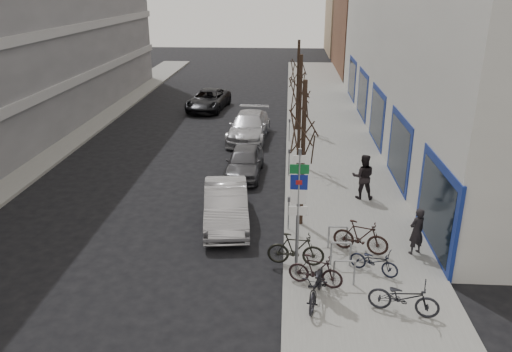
# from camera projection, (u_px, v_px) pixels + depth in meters

# --- Properties ---
(ground) EXTENTS (120.00, 120.00, 0.00)m
(ground) POSITION_uv_depth(u_px,v_px,m) (219.00, 275.00, 15.56)
(ground) COLOR black
(ground) RESTS_ON ground
(sidewalk_east) EXTENTS (5.00, 70.00, 0.15)m
(sidewalk_east) POSITION_uv_depth(u_px,v_px,m) (336.00, 167.00, 24.58)
(sidewalk_east) COLOR slate
(sidewalk_east) RESTS_ON ground
(sidewalk_west) EXTENTS (3.00, 70.00, 0.15)m
(sidewalk_west) POSITION_uv_depth(u_px,v_px,m) (32.00, 160.00, 25.51)
(sidewalk_west) COLOR slate
(sidewalk_west) RESTS_ON ground
(brick_building_far) EXTENTS (12.00, 14.00, 8.00)m
(brick_building_far) POSITION_uv_depth(u_px,v_px,m) (398.00, 32.00, 50.60)
(brick_building_far) COLOR brown
(brick_building_far) RESTS_ON ground
(tan_building_far) EXTENTS (13.00, 12.00, 9.00)m
(tan_building_far) POSITION_uv_depth(u_px,v_px,m) (379.00, 18.00, 64.36)
(tan_building_far) COLOR #937A5B
(tan_building_far) RESTS_ON ground
(highway_sign_pole) EXTENTS (0.55, 0.10, 4.20)m
(highway_sign_pole) POSITION_uv_depth(u_px,v_px,m) (298.00, 206.00, 14.53)
(highway_sign_pole) COLOR gray
(highway_sign_pole) RESTS_ON ground
(bike_rack) EXTENTS (0.66, 2.26, 0.83)m
(bike_rack) POSITION_uv_depth(u_px,v_px,m) (341.00, 251.00, 15.66)
(bike_rack) COLOR gray
(bike_rack) RESTS_ON sidewalk_east
(tree_near) EXTENTS (1.80, 1.80, 5.50)m
(tree_near) POSITION_uv_depth(u_px,v_px,m) (304.00, 120.00, 17.19)
(tree_near) COLOR black
(tree_near) RESTS_ON ground
(tree_mid) EXTENTS (1.80, 1.80, 5.50)m
(tree_mid) POSITION_uv_depth(u_px,v_px,m) (300.00, 85.00, 23.25)
(tree_mid) COLOR black
(tree_mid) RESTS_ON ground
(tree_far) EXTENTS (1.80, 1.80, 5.50)m
(tree_far) POSITION_uv_depth(u_px,v_px,m) (298.00, 64.00, 29.30)
(tree_far) COLOR black
(tree_far) RESTS_ON ground
(meter_front) EXTENTS (0.10, 0.08, 1.27)m
(meter_front) POSITION_uv_depth(u_px,v_px,m) (289.00, 210.00, 17.90)
(meter_front) COLOR gray
(meter_front) RESTS_ON sidewalk_east
(meter_mid) EXTENTS (0.10, 0.08, 1.27)m
(meter_mid) POSITION_uv_depth(u_px,v_px,m) (289.00, 160.00, 23.02)
(meter_mid) COLOR gray
(meter_mid) RESTS_ON sidewalk_east
(meter_back) EXTENTS (0.10, 0.08, 1.27)m
(meter_back) POSITION_uv_depth(u_px,v_px,m) (289.00, 128.00, 28.14)
(meter_back) COLOR gray
(meter_back) RESTS_ON sidewalk_east
(bike_near_left) EXTENTS (0.99, 2.03, 1.19)m
(bike_near_left) POSITION_uv_depth(u_px,v_px,m) (317.00, 283.00, 13.83)
(bike_near_left) COLOR black
(bike_near_left) RESTS_ON sidewalk_east
(bike_near_right) EXTENTS (1.73, 0.95, 1.01)m
(bike_near_right) POSITION_uv_depth(u_px,v_px,m) (316.00, 270.00, 14.61)
(bike_near_right) COLOR black
(bike_near_right) RESTS_ON sidewalk_east
(bike_mid_curb) EXTENTS (1.58, 1.16, 0.95)m
(bike_mid_curb) POSITION_uv_depth(u_px,v_px,m) (374.00, 259.00, 15.27)
(bike_mid_curb) COLOR black
(bike_mid_curb) RESTS_ON sidewalk_east
(bike_mid_inner) EXTENTS (1.87, 0.69, 1.11)m
(bike_mid_inner) POSITION_uv_depth(u_px,v_px,m) (296.00, 249.00, 15.68)
(bike_mid_inner) COLOR black
(bike_mid_inner) RESTS_ON sidewalk_east
(bike_far_curb) EXTENTS (1.96, 1.05, 1.15)m
(bike_far_curb) POSITION_uv_depth(u_px,v_px,m) (404.00, 295.00, 13.34)
(bike_far_curb) COLOR black
(bike_far_curb) RESTS_ON sidewalk_east
(bike_far_inner) EXTENTS (1.94, 1.15, 1.13)m
(bike_far_inner) POSITION_uv_depth(u_px,v_px,m) (361.00, 236.00, 16.44)
(bike_far_inner) COLOR black
(bike_far_inner) RESTS_ON sidewalk_east
(parked_car_front) EXTENTS (2.17, 4.73, 1.50)m
(parked_car_front) POSITION_uv_depth(u_px,v_px,m) (226.00, 205.00, 18.69)
(parked_car_front) COLOR #A8A7AC
(parked_car_front) RESTS_ON ground
(parked_car_mid) EXTENTS (1.76, 4.08, 1.37)m
(parked_car_mid) POSITION_uv_depth(u_px,v_px,m) (244.00, 161.00, 23.51)
(parked_car_mid) COLOR #46464B
(parked_car_mid) RESTS_ON ground
(parked_car_back) EXTENTS (2.48, 5.41, 1.53)m
(parked_car_back) POSITION_uv_depth(u_px,v_px,m) (249.00, 127.00, 28.99)
(parked_car_back) COLOR #B1B2B7
(parked_car_back) RESTS_ON ground
(lane_car) EXTENTS (2.96, 5.40, 1.43)m
(lane_car) POSITION_uv_depth(u_px,v_px,m) (208.00, 100.00, 35.91)
(lane_car) COLOR black
(lane_car) RESTS_ON ground
(pedestrian_near) EXTENTS (0.70, 0.62, 1.62)m
(pedestrian_near) POSITION_uv_depth(u_px,v_px,m) (417.00, 231.00, 16.26)
(pedestrian_near) COLOR black
(pedestrian_near) RESTS_ON sidewalk_east
(pedestrian_far) EXTENTS (0.75, 0.54, 1.93)m
(pedestrian_far) POSITION_uv_depth(u_px,v_px,m) (363.00, 176.00, 20.48)
(pedestrian_far) COLOR black
(pedestrian_far) RESTS_ON sidewalk_east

